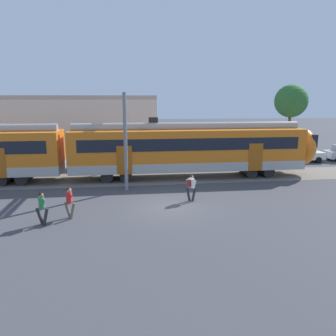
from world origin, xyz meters
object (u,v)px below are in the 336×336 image
at_px(pedestrian_green, 42,206).
at_px(parked_car_white, 302,154).
at_px(pedestrian_white, 191,185).
at_px(commuter_train, 76,151).
at_px(pedestrian_red, 70,201).

bearing_deg(pedestrian_green, parked_car_white, 32.99).
bearing_deg(pedestrian_white, parked_car_white, 39.61).
relative_size(pedestrian_white, parked_car_white, 0.41).
xyz_separation_m(pedestrian_green, pedestrian_white, (8.00, 2.82, 0.03)).
bearing_deg(pedestrian_white, pedestrian_green, -160.57).
height_order(commuter_train, parked_car_white, commuter_train).
xyz_separation_m(pedestrian_green, pedestrian_red, (1.20, 0.75, 0.00)).
relative_size(commuter_train, pedestrian_red, 22.83).
bearing_deg(parked_car_white, pedestrian_red, -146.96).
bearing_deg(pedestrian_white, pedestrian_red, -163.07).
distance_m(pedestrian_green, pedestrian_red, 1.42).
height_order(pedestrian_green, pedestrian_white, same).
relative_size(pedestrian_red, pedestrian_white, 1.00).
bearing_deg(pedestrian_green, pedestrian_red, 32.10).
bearing_deg(pedestrian_red, pedestrian_white, 16.93).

